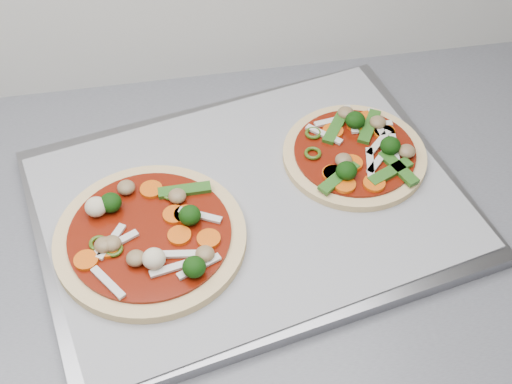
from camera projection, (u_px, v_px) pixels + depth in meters
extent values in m
cube|color=slate|center=(490.00, 225.00, 0.82)|extent=(3.60, 0.60, 0.04)
cube|color=gray|center=(251.00, 206.00, 0.80)|extent=(0.53, 0.43, 0.02)
cube|color=#9D9DA2|center=(251.00, 201.00, 0.80)|extent=(0.51, 0.42, 0.00)
cylinder|color=#E5C07D|center=(150.00, 238.00, 0.75)|extent=(0.27, 0.27, 0.01)
cylinder|color=maroon|center=(150.00, 234.00, 0.75)|extent=(0.23, 0.23, 0.00)
cube|color=beige|center=(117.00, 243.00, 0.73)|extent=(0.05, 0.03, 0.00)
cube|color=beige|center=(200.00, 215.00, 0.76)|extent=(0.05, 0.03, 0.00)
cylinder|color=#FF5700|center=(179.00, 235.00, 0.74)|extent=(0.03, 0.03, 0.00)
cylinder|color=#FF5700|center=(107.00, 248.00, 0.73)|extent=(0.03, 0.03, 0.00)
cube|color=beige|center=(199.00, 267.00, 0.71)|extent=(0.05, 0.03, 0.00)
cube|color=#2D631D|center=(185.00, 190.00, 0.78)|extent=(0.06, 0.01, 0.00)
cylinder|color=#FF5700|center=(186.00, 215.00, 0.76)|extent=(0.03, 0.03, 0.00)
torus|color=#324D10|center=(113.00, 249.00, 0.73)|extent=(0.03, 0.03, 0.00)
ellipsoid|color=olive|center=(177.00, 196.00, 0.77)|extent=(0.03, 0.03, 0.01)
cube|color=beige|center=(173.00, 268.00, 0.71)|extent=(0.05, 0.02, 0.00)
ellipsoid|color=olive|center=(126.00, 187.00, 0.78)|extent=(0.03, 0.03, 0.01)
ellipsoid|color=olive|center=(112.00, 244.00, 0.73)|extent=(0.02, 0.02, 0.01)
torus|color=#324D10|center=(171.00, 193.00, 0.78)|extent=(0.03, 0.03, 0.00)
ellipsoid|color=olive|center=(136.00, 258.00, 0.72)|extent=(0.03, 0.03, 0.01)
cube|color=beige|center=(185.00, 254.00, 0.72)|extent=(0.05, 0.01, 0.00)
ellipsoid|color=beige|center=(96.00, 207.00, 0.76)|extent=(0.03, 0.03, 0.02)
cube|color=beige|center=(111.00, 242.00, 0.73)|extent=(0.03, 0.04, 0.00)
cylinder|color=#FF5700|center=(151.00, 189.00, 0.78)|extent=(0.03, 0.03, 0.00)
ellipsoid|color=olive|center=(104.00, 245.00, 0.73)|extent=(0.02, 0.02, 0.01)
ellipsoid|color=beige|center=(154.00, 259.00, 0.71)|extent=(0.03, 0.03, 0.02)
ellipsoid|color=#0E3A09|center=(194.00, 267.00, 0.70)|extent=(0.03, 0.03, 0.02)
ellipsoid|color=#0E3A09|center=(190.00, 215.00, 0.75)|extent=(0.03, 0.03, 0.02)
ellipsoid|color=#0E3A09|center=(111.00, 203.00, 0.76)|extent=(0.03, 0.03, 0.02)
ellipsoid|color=olive|center=(205.00, 254.00, 0.72)|extent=(0.03, 0.03, 0.01)
cylinder|color=#FF5700|center=(86.00, 260.00, 0.72)|extent=(0.03, 0.03, 0.00)
cube|color=beige|center=(108.00, 283.00, 0.70)|extent=(0.03, 0.04, 0.00)
cylinder|color=#FF5700|center=(209.00, 239.00, 0.74)|extent=(0.03, 0.03, 0.00)
torus|color=#324D10|center=(99.00, 243.00, 0.73)|extent=(0.03, 0.03, 0.00)
cylinder|color=#FF5700|center=(174.00, 215.00, 0.76)|extent=(0.04, 0.04, 0.00)
cylinder|color=#E5C07D|center=(354.00, 155.00, 0.84)|extent=(0.18, 0.18, 0.01)
cylinder|color=maroon|center=(355.00, 152.00, 0.83)|extent=(0.15, 0.15, 0.00)
cube|color=beige|center=(394.00, 149.00, 0.83)|extent=(0.02, 0.05, 0.00)
cube|color=#2D631D|center=(369.00, 126.00, 0.85)|extent=(0.04, 0.06, 0.00)
cylinder|color=#FF5700|center=(345.00, 185.00, 0.79)|extent=(0.03, 0.03, 0.00)
cube|color=beige|center=(370.00, 163.00, 0.81)|extent=(0.02, 0.05, 0.00)
torus|color=#324D10|center=(313.00, 153.00, 0.82)|extent=(0.03, 0.03, 0.00)
cylinder|color=#FF5700|center=(374.00, 125.00, 0.86)|extent=(0.03, 0.03, 0.00)
cylinder|color=#FF5700|center=(368.00, 119.00, 0.86)|extent=(0.03, 0.03, 0.00)
cube|color=beige|center=(377.00, 122.00, 0.86)|extent=(0.01, 0.05, 0.00)
cube|color=beige|center=(373.00, 125.00, 0.86)|extent=(0.05, 0.01, 0.00)
cylinder|color=#FF5700|center=(352.00, 163.00, 0.81)|extent=(0.03, 0.03, 0.00)
ellipsoid|color=olive|center=(378.00, 122.00, 0.85)|extent=(0.03, 0.03, 0.01)
cylinder|color=#FF5700|center=(333.00, 174.00, 0.80)|extent=(0.03, 0.03, 0.00)
ellipsoid|color=olive|center=(407.00, 151.00, 0.82)|extent=(0.03, 0.03, 0.01)
ellipsoid|color=olive|center=(344.00, 160.00, 0.81)|extent=(0.02, 0.02, 0.01)
cube|color=beige|center=(379.00, 160.00, 0.82)|extent=(0.04, 0.04, 0.00)
cube|color=#2D631D|center=(336.00, 127.00, 0.85)|extent=(0.04, 0.06, 0.00)
torus|color=#324D10|center=(313.00, 133.00, 0.85)|extent=(0.03, 0.03, 0.00)
torus|color=#324D10|center=(366.00, 130.00, 0.85)|extent=(0.03, 0.03, 0.00)
cylinder|color=#FF5700|center=(333.00, 131.00, 0.85)|extent=(0.03, 0.03, 0.00)
cylinder|color=#FF5700|center=(357.00, 125.00, 0.86)|extent=(0.04, 0.04, 0.00)
cube|color=beige|center=(324.00, 134.00, 0.84)|extent=(0.04, 0.04, 0.00)
cube|color=#2D631D|center=(390.00, 172.00, 0.80)|extent=(0.06, 0.04, 0.00)
ellipsoid|color=#0E3A09|center=(347.00, 171.00, 0.79)|extent=(0.02, 0.02, 0.02)
cube|color=beige|center=(351.00, 119.00, 0.86)|extent=(0.01, 0.05, 0.00)
cube|color=beige|center=(333.00, 121.00, 0.86)|extent=(0.05, 0.02, 0.00)
cube|color=#2D631D|center=(339.00, 177.00, 0.80)|extent=(0.06, 0.05, 0.00)
cylinder|color=#FF5700|center=(385.00, 132.00, 0.85)|extent=(0.03, 0.03, 0.00)
cube|color=#2D631D|center=(398.00, 168.00, 0.81)|extent=(0.03, 0.06, 0.00)
cylinder|color=#FF5700|center=(384.00, 133.00, 0.85)|extent=(0.04, 0.04, 0.00)
cylinder|color=#FF5700|center=(374.00, 183.00, 0.79)|extent=(0.03, 0.03, 0.00)
cube|color=beige|center=(379.00, 143.00, 0.83)|extent=(0.04, 0.04, 0.00)
ellipsoid|color=#0E3A09|center=(355.00, 120.00, 0.85)|extent=(0.03, 0.03, 0.02)
cylinder|color=#FF5700|center=(334.00, 174.00, 0.80)|extent=(0.03, 0.03, 0.00)
ellipsoid|color=olive|center=(346.00, 113.00, 0.86)|extent=(0.03, 0.03, 0.01)
ellipsoid|color=#0E3A09|center=(390.00, 146.00, 0.82)|extent=(0.03, 0.03, 0.02)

